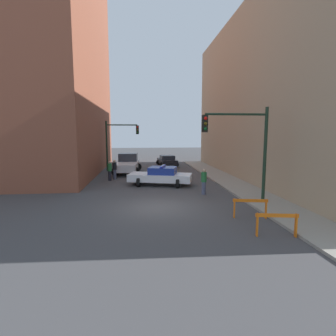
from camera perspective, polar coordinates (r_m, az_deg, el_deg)
ground_plane at (r=14.10m, az=-2.16°, el=-8.56°), size 120.00×120.00×0.00m
sidewalk_right at (r=15.74m, az=21.18°, el=-7.14°), size 2.40×44.00×0.12m
building_corner_left at (r=30.57m, az=-29.03°, el=20.36°), size 14.00×20.00×22.37m
building_right at (r=26.04m, az=28.28°, el=13.83°), size 12.00×28.00×14.34m
traffic_light_near at (r=14.80m, az=16.41°, el=5.76°), size 3.64×0.35×5.20m
traffic_light_far at (r=27.93m, az=-10.98°, el=6.31°), size 3.44×0.35×5.20m
police_car at (r=19.87m, az=-1.57°, el=-1.71°), size 5.02×3.11×1.52m
white_truck at (r=26.55m, az=-8.79°, el=0.92°), size 2.83×5.50×1.90m
parked_car_near at (r=31.80m, az=-0.20°, el=1.66°), size 2.53×4.45×1.31m
pedestrian_crossing at (r=22.30m, az=-12.58°, el=-0.53°), size 0.42×0.42×1.66m
pedestrian_corner at (r=23.02m, az=-11.56°, el=-0.25°), size 0.37×0.37×1.66m
pedestrian_sidewalk at (r=17.03m, az=7.80°, el=-2.85°), size 0.48×0.48×1.66m
barrier_front at (r=10.92m, az=22.59°, el=-10.58°), size 1.59×0.40×0.90m
barrier_mid at (r=12.81m, az=17.46°, el=-7.71°), size 1.59×0.41×0.90m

